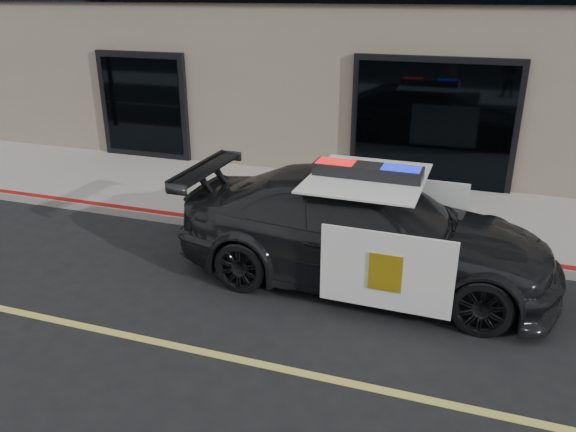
% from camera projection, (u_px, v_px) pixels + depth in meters
% --- Properties ---
extents(ground, '(120.00, 120.00, 0.00)m').
position_uv_depth(ground, '(451.00, 405.00, 5.96)').
color(ground, black).
rests_on(ground, ground).
extents(sidewalk_n, '(60.00, 3.50, 0.15)m').
position_uv_depth(sidewalk_n, '(471.00, 221.00, 10.54)').
color(sidewalk_n, gray).
rests_on(sidewalk_n, ground).
extents(police_car, '(2.64, 5.63, 1.82)m').
position_uv_depth(police_car, '(365.00, 230.00, 8.29)').
color(police_car, black).
rests_on(police_car, ground).
extents(fire_hydrant, '(0.33, 0.46, 0.73)m').
position_uv_depth(fire_hydrant, '(263.00, 201.00, 10.37)').
color(fire_hydrant, '#EDE9CD').
rests_on(fire_hydrant, sidewalk_n).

